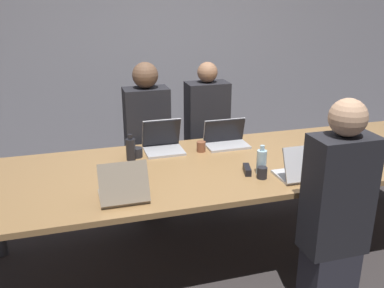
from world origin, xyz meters
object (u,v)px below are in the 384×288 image
object	(u,v)px
bottle_near_midright	(262,162)
laptop_near_left	(124,190)
laptop_far_center	(226,138)
laptop_far_midleft	(163,142)
person_near_midright	(336,213)
bottle_far_midleft	(131,149)
cup_near_midright	(262,173)
cup_far_center	(201,147)
laptop_near_midright	(304,169)
cup_far_midleft	(137,152)
person_far_center	(207,137)
stapler	(247,170)
person_far_midleft	(148,143)

from	to	relation	value
bottle_near_midright	laptop_near_left	world-z (taller)	laptop_near_left
laptop_far_center	laptop_far_midleft	world-z (taller)	laptop_far_midleft
person_near_midright	bottle_far_midleft	xyz separation A→B (m)	(-1.12, 1.11, 0.15)
person_near_midright	laptop_far_center	world-z (taller)	person_near_midright
laptop_far_center	laptop_far_midleft	distance (m)	0.55
cup_near_midright	cup_far_center	distance (m)	0.69
cup_far_center	laptop_near_midright	bearing A→B (deg)	-53.70
cup_near_midright	laptop_far_center	world-z (taller)	laptop_far_center
bottle_near_midright	laptop_far_midleft	size ratio (longest dim) A/B	0.68
cup_far_midleft	laptop_near_left	bearing A→B (deg)	-105.81
person_far_center	person_near_midright	bearing A→B (deg)	-80.58
laptop_near_midright	cup_far_center	size ratio (longest dim) A/B	4.07
bottle_near_midright	bottle_far_midleft	bearing A→B (deg)	148.06
person_near_midright	laptop_near_left	world-z (taller)	person_near_midright
laptop_near_midright	laptop_near_left	world-z (taller)	laptop_near_left
cup_near_midright	bottle_far_midleft	size ratio (longest dim) A/B	0.40
bottle_near_midright	stapler	world-z (taller)	bottle_near_midright
laptop_near_midright	cup_far_center	world-z (taller)	laptop_near_midright
person_far_midleft	laptop_near_left	size ratio (longest dim) A/B	4.72
cup_near_midright	cup_far_midleft	xyz separation A→B (m)	(-0.79, 0.66, -0.00)
laptop_far_midleft	stapler	bearing A→B (deg)	-52.27
person_far_center	stapler	world-z (taller)	person_far_center
laptop_near_midright	laptop_near_left	xyz separation A→B (m)	(-1.27, 0.02, 0.00)
stapler	cup_far_midleft	bearing A→B (deg)	158.03
person_far_midleft	stapler	distance (m)	1.17
laptop_near_midright	stapler	world-z (taller)	laptop_near_midright
bottle_near_midright	cup_far_center	xyz separation A→B (m)	(-0.28, 0.56, -0.05)
laptop_far_center	stapler	bearing A→B (deg)	-95.65
bottle_far_midleft	person_far_midleft	bearing A→B (deg)	66.54
laptop_near_midright	stapler	bearing A→B (deg)	-30.92
person_near_midright	stapler	distance (m)	0.71
bottle_far_midleft	cup_far_midleft	bearing A→B (deg)	37.72
laptop_near_left	stapler	size ratio (longest dim) A/B	1.98
bottle_far_midleft	laptop_near_left	distance (m)	0.70
laptop_near_left	cup_near_midright	bearing A→B (deg)	-176.23
stapler	person_far_midleft	bearing A→B (deg)	132.72
person_far_midleft	cup_far_center	bearing A→B (deg)	-55.63
cup_near_midright	person_far_midleft	xyz separation A→B (m)	(-0.61, 1.16, -0.10)
person_near_midright	cup_near_midright	bearing A→B (deg)	-60.14
cup_far_midleft	laptop_far_center	bearing A→B (deg)	4.19
bottle_near_midright	cup_far_midleft	size ratio (longest dim) A/B	2.45
bottle_near_midright	cup_far_midleft	distance (m)	1.00
cup_far_center	person_near_midright	bearing A→B (deg)	-64.62
person_near_midright	cup_near_midright	distance (m)	0.58
person_far_midleft	laptop_near_left	distance (m)	1.29
person_near_midright	cup_far_midleft	distance (m)	1.58
laptop_near_left	bottle_far_midleft	bearing A→B (deg)	-102.45
person_far_midleft	cup_far_midleft	size ratio (longest dim) A/B	16.35
bottle_far_midleft	bottle_near_midright	bearing A→B (deg)	-31.94
laptop_near_midright	stapler	distance (m)	0.40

